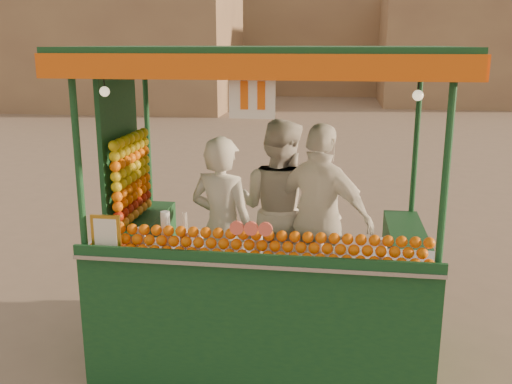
# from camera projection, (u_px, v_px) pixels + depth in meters

# --- Properties ---
(ground) EXTENTS (90.00, 90.00, 0.00)m
(ground) POSITION_uv_depth(u_px,v_px,m) (263.00, 361.00, 5.17)
(ground) COLOR #6F5C4F
(ground) RESTS_ON ground
(building_left) EXTENTS (10.00, 6.00, 6.00)m
(building_left) POSITION_uv_depth(u_px,v_px,m) (118.00, 38.00, 24.82)
(building_left) COLOR #947654
(building_left) RESTS_ON ground
(building_right) EXTENTS (9.00, 6.00, 5.00)m
(building_right) POSITION_uv_depth(u_px,v_px,m) (480.00, 49.00, 26.56)
(building_right) COLOR #947654
(building_right) RESTS_ON ground
(building_center) EXTENTS (14.00, 7.00, 7.00)m
(building_center) POSITION_uv_depth(u_px,v_px,m) (297.00, 30.00, 33.30)
(building_center) COLOR #947654
(building_center) RESTS_ON ground
(juice_cart) EXTENTS (3.03, 1.96, 2.75)m
(juice_cart) POSITION_uv_depth(u_px,v_px,m) (256.00, 265.00, 5.01)
(juice_cart) COLOR #103C21
(juice_cart) RESTS_ON ground
(vendor_left) EXTENTS (0.71, 0.57, 1.68)m
(vendor_left) POSITION_uv_depth(u_px,v_px,m) (222.00, 229.00, 5.14)
(vendor_left) COLOR beige
(vendor_left) RESTS_ON ground
(vendor_middle) EXTENTS (1.05, 0.95, 1.76)m
(vendor_middle) POSITION_uv_depth(u_px,v_px,m) (279.00, 209.00, 5.62)
(vendor_middle) COLOR silver
(vendor_middle) RESTS_ON ground
(vendor_right) EXTENTS (1.12, 0.84, 1.77)m
(vendor_right) POSITION_uv_depth(u_px,v_px,m) (320.00, 219.00, 5.26)
(vendor_right) COLOR white
(vendor_right) RESTS_ON ground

